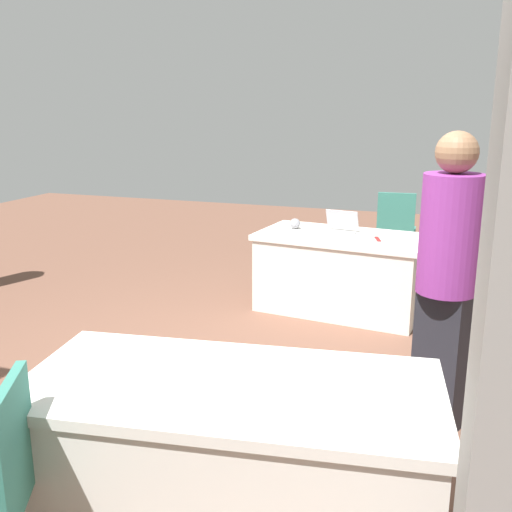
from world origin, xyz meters
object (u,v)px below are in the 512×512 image
(table_mid_right, at_px, (231,457))
(chair_tucked_left, at_px, (396,226))
(chair_tucked_right, at_px, (504,257))
(person_attendee_standing, at_px, (447,269))
(laptop_silver, at_px, (338,229))
(chair_aisle, at_px, (494,272))
(scissors_red, at_px, (378,239))
(table_foreground, at_px, (341,272))
(yarn_ball, at_px, (295,224))

(table_mid_right, relative_size, chair_tucked_left, 2.03)
(chair_tucked_right, height_order, person_attendee_standing, person_attendee_standing)
(chair_tucked_right, bearing_deg, laptop_silver, -83.02)
(table_mid_right, bearing_deg, chair_aisle, -112.41)
(table_mid_right, xyz_separation_m, laptop_silver, (0.17, -3.19, 0.41))
(laptop_silver, bearing_deg, scissors_red, 167.33)
(table_foreground, distance_m, chair_aisle, 1.36)
(table_foreground, height_order, table_mid_right, same)
(chair_aisle, distance_m, yarn_ball, 1.86)
(table_foreground, bearing_deg, chair_aisle, 170.41)
(table_foreground, bearing_deg, yarn_ball, -12.77)
(table_mid_right, bearing_deg, chair_tucked_left, -92.65)
(person_attendee_standing, relative_size, yarn_ball, 17.82)
(table_foreground, distance_m, laptop_silver, 0.41)
(table_mid_right, relative_size, laptop_silver, 5.42)
(table_mid_right, relative_size, yarn_ball, 19.42)
(table_foreground, xyz_separation_m, chair_tucked_right, (-1.44, -0.40, 0.17))
(person_attendee_standing, xyz_separation_m, yarn_ball, (1.46, -2.01, -0.21))
(table_foreground, bearing_deg, chair_tucked_left, -102.65)
(chair_tucked_left, relative_size, scissors_red, 5.31)
(table_foreground, height_order, scissors_red, scissors_red)
(table_foreground, height_order, chair_aisle, chair_aisle)
(scissors_red, bearing_deg, table_mid_right, -21.09)
(chair_tucked_left, relative_size, person_attendee_standing, 0.54)
(table_foreground, distance_m, table_mid_right, 3.15)
(chair_tucked_right, bearing_deg, person_attendee_standing, -17.84)
(person_attendee_standing, bearing_deg, yarn_ball, 148.34)
(chair_tucked_left, bearing_deg, table_foreground, -105.61)
(chair_tucked_left, xyz_separation_m, person_attendee_standing, (-0.63, 3.41, 0.45))
(chair_aisle, xyz_separation_m, yarn_ball, (1.82, -0.34, 0.23))
(table_mid_right, distance_m, person_attendee_standing, 1.63)
(table_mid_right, distance_m, chair_aisle, 3.17)
(chair_tucked_left, bearing_deg, chair_aisle, -63.19)
(yarn_ball, bearing_deg, table_foreground, 167.23)
(yarn_ball, bearing_deg, chair_tucked_left, -120.65)
(chair_tucked_right, xyz_separation_m, laptop_silver, (1.49, 0.35, 0.24))
(person_attendee_standing, height_order, scissors_red, person_attendee_standing)
(laptop_silver, height_order, scissors_red, laptop_silver)
(chair_tucked_right, height_order, laptop_silver, chair_tucked_right)
(chair_tucked_left, distance_m, laptop_silver, 1.53)
(laptop_silver, bearing_deg, chair_tucked_right, -158.01)
(chair_aisle, distance_m, person_attendee_standing, 1.77)
(chair_aisle, height_order, scissors_red, chair_aisle)
(table_mid_right, height_order, person_attendee_standing, person_attendee_standing)
(person_attendee_standing, bearing_deg, chair_tucked_left, 122.87)
(laptop_silver, distance_m, scissors_red, 0.42)
(chair_tucked_left, height_order, person_attendee_standing, person_attendee_standing)
(chair_tucked_left, height_order, chair_aisle, chair_aisle)
(chair_tucked_left, xyz_separation_m, scissors_red, (-0.00, 1.61, 0.20))
(chair_tucked_left, bearing_deg, table_mid_right, -95.60)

